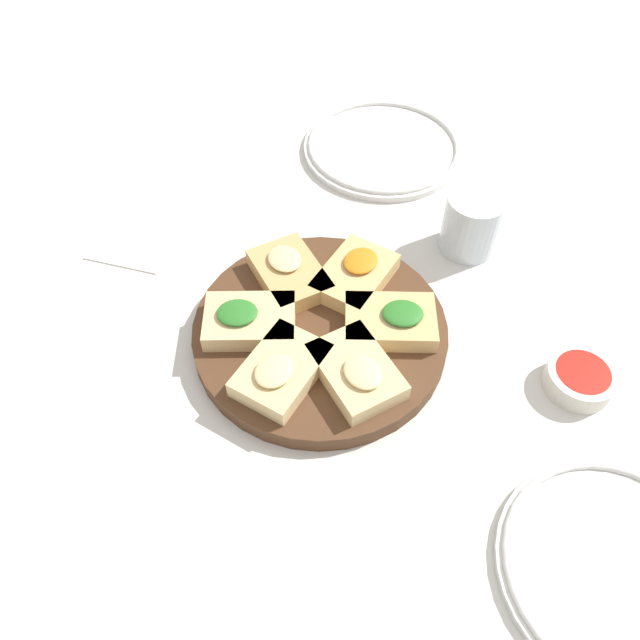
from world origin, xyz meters
The scene contains 13 objects.
ground_plane centered at (0.00, 0.00, 0.00)m, with size 3.00×3.00×0.00m, color silver.
serving_board centered at (0.00, 0.00, 0.01)m, with size 0.31×0.31×0.02m, color #51331E.
focaccia_slice_0 centered at (0.08, -0.01, 0.04)m, with size 0.12×0.09×0.03m.
focaccia_slice_1 centered at (0.05, 0.07, 0.04)m, with size 0.13×0.13×0.03m.
focaccia_slice_2 centered at (-0.03, 0.08, 0.04)m, with size 0.11×0.13×0.03m.
focaccia_slice_3 centered at (-0.08, 0.01, 0.04)m, with size 0.12×0.09×0.03m.
focaccia_slice_4 centered at (-0.05, -0.07, 0.04)m, with size 0.13×0.13×0.03m.
focaccia_slice_5 centered at (0.03, -0.08, 0.04)m, with size 0.11×0.13×0.03m.
plate_left centered at (-0.39, -0.05, 0.01)m, with size 0.26×0.26×0.02m.
plate_right centered at (0.15, 0.37, 0.01)m, with size 0.23×0.23×0.02m.
water_glass centered at (-0.23, 0.13, 0.04)m, with size 0.08×0.08×0.09m, color silver.
napkin_stack centered at (-0.07, -0.31, 0.00)m, with size 0.13×0.11×0.00m, color white.
dipping_bowl centered at (-0.05, 0.30, 0.02)m, with size 0.08×0.08×0.03m.
Camera 1 is at (0.43, 0.18, 0.62)m, focal length 35.00 mm.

